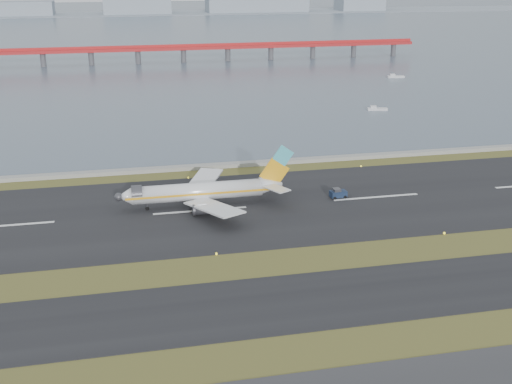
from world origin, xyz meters
TOP-DOWN VIEW (x-y plane):
  - ground at (0.00, 0.00)m, footprint 1000.00×1000.00m
  - taxiway_strip at (0.00, -12.00)m, footprint 1000.00×18.00m
  - runway_strip at (0.00, 30.00)m, footprint 1000.00×45.00m
  - seawall at (0.00, 60.00)m, footprint 1000.00×2.50m
  - bay_water at (0.00, 460.00)m, footprint 1400.00×800.00m
  - red_pier at (20.00, 250.00)m, footprint 260.00×5.00m
  - far_shoreline at (13.62, 620.00)m, footprint 1400.00×80.00m
  - airliner at (1.46, 32.77)m, footprint 38.52×32.89m
  - pushback_tug at (31.41, 31.48)m, footprint 3.84×2.47m
  - workboat_near at (75.42, 116.22)m, footprint 7.47×3.89m
  - workboat_far at (110.87, 180.48)m, footprint 8.00×3.72m

SIDE VIEW (x-z plane):
  - ground at x=0.00m, z-range 0.00..0.00m
  - bay_water at x=0.00m, z-range -0.65..0.65m
  - taxiway_strip at x=0.00m, z-range 0.00..0.10m
  - runway_strip at x=0.00m, z-range 0.00..0.10m
  - seawall at x=0.00m, z-range 0.00..1.00m
  - workboat_near at x=75.42m, z-range -0.32..1.42m
  - workboat_far at x=110.87m, z-range -0.34..1.53m
  - pushback_tug at x=31.41m, z-range -0.03..2.31m
  - airliner at x=1.46m, z-range -2.94..9.86m
  - far_shoreline at x=13.62m, z-range -24.18..36.32m
  - red_pier at x=20.00m, z-range 2.18..12.38m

